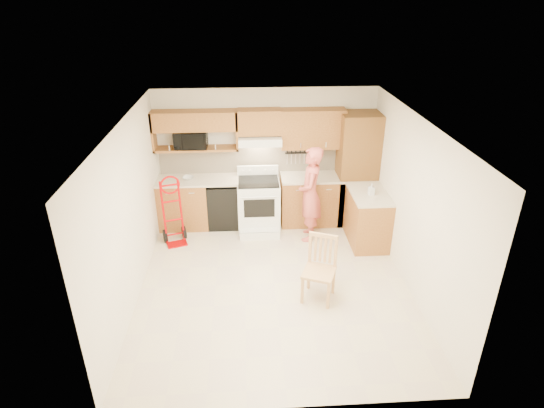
{
  "coord_description": "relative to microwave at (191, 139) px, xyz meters",
  "views": [
    {
      "loc": [
        -0.39,
        -5.58,
        4.07
      ],
      "look_at": [
        0.0,
        0.5,
        1.1
      ],
      "focal_mm": 29.47,
      "sensor_mm": 36.0,
      "label": 1
    }
  ],
  "objects": [
    {
      "name": "countertop_return",
      "position": [
        3.04,
        -0.94,
        -0.73
      ],
      "size": [
        0.63,
        1.0,
        0.04
      ],
      "primitive_type": "cube",
      "color": "#BFB29E",
      "rests_on": "cab_return_right"
    },
    {
      "name": "wall_front",
      "position": [
        1.34,
        -4.34,
        -0.4
      ],
      "size": [
        4.0,
        0.02,
        2.5
      ],
      "primitive_type": "cube",
      "color": "#F7EACD",
      "rests_on": "ground"
    },
    {
      "name": "bowl",
      "position": [
        -0.09,
        -0.14,
        -0.68
      ],
      "size": [
        0.24,
        0.24,
        0.05
      ],
      "primitive_type": "imported",
      "rotation": [
        0.0,
        0.0,
        -0.26
      ],
      "color": "white",
      "rests_on": "countertop_left"
    },
    {
      "name": "soap_bottle",
      "position": [
        3.04,
        -1.0,
        -0.61
      ],
      "size": [
        0.1,
        0.1,
        0.2
      ],
      "primitive_type": "imported",
      "rotation": [
        0.0,
        0.0,
        0.13
      ],
      "color": "white",
      "rests_on": "countertop_return"
    },
    {
      "name": "hand_truck",
      "position": [
        -0.31,
        -0.76,
        -1.08
      ],
      "size": [
        0.55,
        0.53,
        1.14
      ],
      "primitive_type": null,
      "rotation": [
        0.0,
        0.0,
        0.31
      ],
      "color": "#BC0304",
      "rests_on": "ground"
    },
    {
      "name": "cab_return_right",
      "position": [
        3.04,
        -0.94,
        -1.2
      ],
      "size": [
        0.6,
        1.0,
        0.9
      ],
      "primitive_type": "cube",
      "color": "#A36835",
      "rests_on": "ground"
    },
    {
      "name": "wall_right",
      "position": [
        3.35,
        -2.08,
        -0.4
      ],
      "size": [
        0.02,
        4.5,
        2.5
      ],
      "primitive_type": "cube",
      "color": "#F7EACD",
      "rests_on": "ground"
    },
    {
      "name": "pantry_tall",
      "position": [
        2.99,
        -0.14,
        -0.6
      ],
      "size": [
        0.7,
        0.6,
        2.1
      ],
      "primitive_type": "cube",
      "color": "brown",
      "rests_on": "ground"
    },
    {
      "name": "backsplash",
      "position": [
        1.34,
        0.15,
        -0.45
      ],
      "size": [
        3.92,
        0.03,
        0.55
      ],
      "primitive_type": "cube",
      "color": "beige",
      "rests_on": "wall_back"
    },
    {
      "name": "dishwasher",
      "position": [
        0.54,
        -0.14,
        -1.22
      ],
      "size": [
        0.6,
        0.6,
        0.85
      ],
      "primitive_type": "cube",
      "color": "black",
      "rests_on": "ground"
    },
    {
      "name": "range",
      "position": [
        1.17,
        -0.35,
        -1.09
      ],
      "size": [
        0.76,
        0.99,
        1.11
      ],
      "primitive_type": null,
      "color": "white",
      "rests_on": "ground"
    },
    {
      "name": "lower_cab_right",
      "position": [
        2.17,
        -0.14,
        -1.2
      ],
      "size": [
        1.14,
        0.6,
        0.9
      ],
      "primitive_type": "cube",
      "color": "#A36835",
      "rests_on": "ground"
    },
    {
      "name": "lower_cab_left",
      "position": [
        -0.21,
        -0.14,
        -1.2
      ],
      "size": [
        0.9,
        0.6,
        0.9
      ],
      "primitive_type": "cube",
      "color": "#A36835",
      "rests_on": "ground"
    },
    {
      "name": "upper_shelf_mw",
      "position": [
        0.09,
        0.0,
        -0.18
      ],
      "size": [
        1.5,
        0.33,
        0.04
      ],
      "primitive_type": "cube",
      "color": "#A36835",
      "rests_on": "wall_back"
    },
    {
      "name": "microwave",
      "position": [
        0.0,
        0.0,
        0.0
      ],
      "size": [
        0.58,
        0.4,
        0.32
      ],
      "primitive_type": "imported",
      "rotation": [
        0.0,
        0.0,
        -0.03
      ],
      "color": "black",
      "rests_on": "upper_shelf_mw"
    },
    {
      "name": "knife_strip",
      "position": [
        1.89,
        0.12,
        -0.41
      ],
      "size": [
        0.4,
        0.05,
        0.29
      ],
      "primitive_type": null,
      "color": "black",
      "rests_on": "backsplash"
    },
    {
      "name": "wall_left",
      "position": [
        -0.67,
        -2.08,
        -0.4
      ],
      "size": [
        0.02,
        4.5,
        2.5
      ],
      "primitive_type": "cube",
      "color": "#F7EACD",
      "rests_on": "ground"
    },
    {
      "name": "wall_back",
      "position": [
        1.34,
        0.17,
        -0.4
      ],
      "size": [
        4.0,
        0.02,
        2.5
      ],
      "primitive_type": "cube",
      "color": "#F7EACD",
      "rests_on": "ground"
    },
    {
      "name": "countertop_right",
      "position": [
        2.17,
        -0.13,
        -0.73
      ],
      "size": [
        1.14,
        0.63,
        0.04
      ],
      "primitive_type": "cube",
      "color": "#BFB29E",
      "rests_on": "lower_cab_right"
    },
    {
      "name": "person",
      "position": [
        2.05,
        -0.74,
        -0.8
      ],
      "size": [
        0.5,
        0.68,
        1.7
      ],
      "primitive_type": "imported",
      "rotation": [
        0.0,
        0.0,
        -1.74
      ],
      "color": "#CA554D",
      "rests_on": "ground"
    },
    {
      "name": "upper_cab_center",
      "position": [
        1.22,
        0.0,
        0.29
      ],
      "size": [
        0.76,
        0.33,
        0.44
      ],
      "primitive_type": "cube",
      "color": "#A36835",
      "rests_on": "wall_back"
    },
    {
      "name": "floor",
      "position": [
        1.34,
        -2.08,
        -1.66
      ],
      "size": [
        4.0,
        4.5,
        0.02
      ],
      "primitive_type": "cube",
      "color": "beige",
      "rests_on": "ground"
    },
    {
      "name": "upper_cab_left",
      "position": [
        0.09,
        0.0,
        0.33
      ],
      "size": [
        1.5,
        0.33,
        0.34
      ],
      "primitive_type": "cube",
      "color": "#A36835",
      "rests_on": "wall_back"
    },
    {
      "name": "ceiling",
      "position": [
        1.34,
        -2.08,
        0.86
      ],
      "size": [
        4.0,
        4.5,
        0.02
      ],
      "primitive_type": "cube",
      "color": "white",
      "rests_on": "ground"
    },
    {
      "name": "countertop_left",
      "position": [
        0.09,
        -0.13,
        -0.73
      ],
      "size": [
        1.5,
        0.63,
        0.04
      ],
      "primitive_type": "cube",
      "color": "#BFB29E",
      "rests_on": "lower_cab_left"
    },
    {
      "name": "range_hood",
      "position": [
        1.22,
        -0.06,
        -0.02
      ],
      "size": [
        0.76,
        0.46,
        0.14
      ],
      "primitive_type": "cube",
      "color": "white",
      "rests_on": "wall_back"
    },
    {
      "name": "dining_chair",
      "position": [
        1.95,
        -2.48,
        -1.17
      ],
      "size": [
        0.58,
        0.6,
        0.96
      ],
      "primitive_type": null,
      "rotation": [
        0.0,
        0.0,
        -0.38
      ],
      "color": "tan",
      "rests_on": "ground"
    },
    {
      "name": "upper_cab_right",
      "position": [
        2.17,
        0.0,
        0.15
      ],
      "size": [
        1.14,
        0.33,
        0.7
      ],
      "primitive_type": "cube",
      "color": "#A36835",
      "rests_on": "wall_back"
    }
  ]
}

